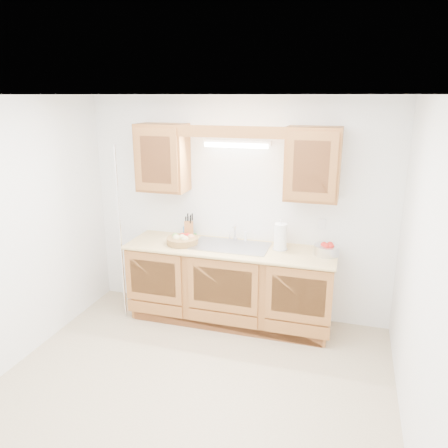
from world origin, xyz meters
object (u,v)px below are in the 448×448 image
(paper_towel, at_px, (280,237))
(apple_bowl, at_px, (327,249))
(fruit_basket, at_px, (182,240))
(knife_block, at_px, (189,229))

(paper_towel, bearing_deg, apple_bowl, -1.84)
(paper_towel, relative_size, apple_bowl, 1.03)
(fruit_basket, relative_size, paper_towel, 1.28)
(fruit_basket, xyz_separation_m, paper_towel, (1.08, 0.11, 0.09))
(apple_bowl, bearing_deg, knife_block, 176.14)
(knife_block, distance_m, apple_bowl, 1.58)
(paper_towel, bearing_deg, fruit_basket, -173.95)
(paper_towel, bearing_deg, knife_block, 175.22)
(fruit_basket, relative_size, knife_block, 1.45)
(fruit_basket, bearing_deg, apple_bowl, 3.59)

